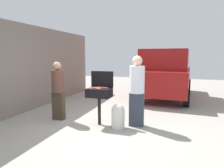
% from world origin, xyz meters
% --- Properties ---
extents(ground_plane, '(24.00, 24.00, 0.00)m').
position_xyz_m(ground_plane, '(0.00, 0.00, 0.00)').
color(ground_plane, '#9E998E').
extents(house_wall_side, '(0.24, 8.00, 2.75)m').
position_xyz_m(house_wall_side, '(-2.89, 1.00, 1.37)').
color(house_wall_side, slate).
rests_on(house_wall_side, ground).
extents(bbq_grill, '(0.60, 0.44, 0.95)m').
position_xyz_m(bbq_grill, '(-0.12, 0.15, 0.80)').
color(bbq_grill, black).
rests_on(bbq_grill, ground).
extents(grill_lid_open, '(0.60, 0.05, 0.42)m').
position_xyz_m(grill_lid_open, '(-0.12, 0.37, 1.16)').
color(grill_lid_open, black).
rests_on(grill_lid_open, bbq_grill).
extents(hot_dog_0, '(0.13, 0.04, 0.03)m').
position_xyz_m(hot_dog_0, '(-0.11, 0.03, 0.96)').
color(hot_dog_0, '#B74C33').
rests_on(hot_dog_0, bbq_grill).
extents(hot_dog_1, '(0.13, 0.04, 0.03)m').
position_xyz_m(hot_dog_1, '(-0.13, 0.09, 0.96)').
color(hot_dog_1, '#B74C33').
rests_on(hot_dog_1, bbq_grill).
extents(hot_dog_2, '(0.13, 0.03, 0.03)m').
position_xyz_m(hot_dog_2, '(-0.22, 0.17, 0.96)').
color(hot_dog_2, '#C6593D').
rests_on(hot_dog_2, bbq_grill).
extents(hot_dog_3, '(0.13, 0.03, 0.03)m').
position_xyz_m(hot_dog_3, '(-0.13, 0.28, 0.96)').
color(hot_dog_3, '#B74C33').
rests_on(hot_dog_3, bbq_grill).
extents(hot_dog_4, '(0.13, 0.03, 0.03)m').
position_xyz_m(hot_dog_4, '(0.02, 0.16, 0.96)').
color(hot_dog_4, '#B74C33').
rests_on(hot_dog_4, bbq_grill).
extents(hot_dog_5, '(0.13, 0.03, 0.03)m').
position_xyz_m(hot_dog_5, '(-0.32, 0.04, 0.96)').
color(hot_dog_5, '#C6593D').
rests_on(hot_dog_5, bbq_grill).
extents(hot_dog_6, '(0.13, 0.04, 0.03)m').
position_xyz_m(hot_dog_6, '(-0.30, -0.02, 0.96)').
color(hot_dog_6, '#B74C33').
rests_on(hot_dog_6, bbq_grill).
extents(hot_dog_7, '(0.13, 0.04, 0.03)m').
position_xyz_m(hot_dog_7, '(-0.08, 0.00, 0.96)').
color(hot_dog_7, '#B74C33').
rests_on(hot_dog_7, bbq_grill).
extents(hot_dog_8, '(0.13, 0.03, 0.03)m').
position_xyz_m(hot_dog_8, '(-0.14, 0.21, 0.96)').
color(hot_dog_8, '#AD4228').
rests_on(hot_dog_8, bbq_grill).
extents(hot_dog_9, '(0.13, 0.03, 0.03)m').
position_xyz_m(hot_dog_9, '(-0.24, 0.14, 0.96)').
color(hot_dog_9, '#B74C33').
rests_on(hot_dog_9, bbq_grill).
extents(hot_dog_10, '(0.13, 0.04, 0.03)m').
position_xyz_m(hot_dog_10, '(0.02, 0.25, 0.96)').
color(hot_dog_10, '#AD4228').
rests_on(hot_dog_10, bbq_grill).
extents(hot_dog_11, '(0.13, 0.04, 0.03)m').
position_xyz_m(hot_dog_11, '(-0.26, 0.10, 0.96)').
color(hot_dog_11, '#AD4228').
rests_on(hot_dog_11, bbq_grill).
extents(propane_tank, '(0.32, 0.32, 0.62)m').
position_xyz_m(propane_tank, '(0.41, -0.00, 0.32)').
color(propane_tank, silver).
rests_on(propane_tank, ground).
extents(person_left, '(0.34, 0.34, 1.60)m').
position_xyz_m(person_left, '(-1.37, 0.21, 0.87)').
color(person_left, '#3F3323').
rests_on(person_left, ground).
extents(person_right, '(0.37, 0.37, 1.77)m').
position_xyz_m(person_right, '(0.80, 0.35, 0.96)').
color(person_right, '#333847').
rests_on(person_right, ground).
extents(parked_minivan, '(2.25, 4.51, 2.02)m').
position_xyz_m(parked_minivan, '(1.28, 4.37, 1.03)').
color(parked_minivan, maroon).
rests_on(parked_minivan, ground).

